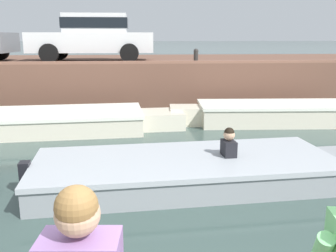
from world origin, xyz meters
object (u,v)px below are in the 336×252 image
Objects in this scene: motorboat_passing at (199,170)px; mooring_bollard_mid at (196,55)px; boat_moored_west_cream at (41,122)px; boat_moored_central_cream at (269,113)px; car_left_inner_white at (94,36)px.

mooring_bollard_mid is at bearing 81.77° from motorboat_passing.
boat_moored_central_cream is at bearing 4.01° from boat_moored_west_cream.
boat_moored_central_cream is 1.30× the size of car_left_inner_white.
car_left_inner_white is (-5.13, 3.01, 2.14)m from boat_moored_central_cream.
motorboat_passing is 6.24m from mooring_bollard_mid.
boat_moored_central_cream is 11.87× the size of mooring_bollard_mid.
boat_moored_central_cream is (6.20, 0.43, 0.03)m from boat_moored_west_cream.
mooring_bollard_mid is (4.35, 2.19, 1.56)m from boat_moored_west_cream.
car_left_inner_white is (1.07, 3.44, 2.17)m from boat_moored_west_cream.
car_left_inner_white is at bearing 159.16° from mooring_bollard_mid.
car_left_inner_white reaches higher than motorboat_passing.
car_left_inner_white reaches higher than boat_moored_central_cream.
car_left_inner_white is 3.57m from mooring_bollard_mid.
motorboat_passing is (3.49, -3.78, -0.03)m from boat_moored_west_cream.
boat_moored_central_cream is 2.97m from mooring_bollard_mid.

